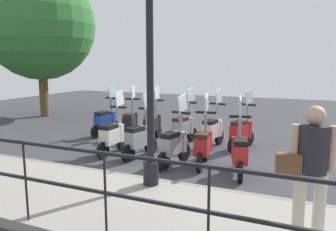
% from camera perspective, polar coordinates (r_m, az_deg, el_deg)
% --- Properties ---
extents(ground_plane, '(28.00, 28.00, 0.00)m').
position_cam_1_polar(ground_plane, '(7.99, 2.74, -6.82)').
color(ground_plane, '#38383D').
extents(promenade_walkway, '(2.20, 20.00, 0.15)m').
position_cam_1_polar(promenade_walkway, '(5.31, -9.78, -14.65)').
color(promenade_walkway, gray).
rests_on(promenade_walkway, ground_plane).
extents(fence_railing, '(0.04, 16.03, 1.07)m').
position_cam_1_polar(fence_railing, '(4.24, -17.93, -9.35)').
color(fence_railing, black).
rests_on(fence_railing, promenade_walkway).
extents(lamp_post_near, '(0.26, 0.90, 4.16)m').
position_cam_1_polar(lamp_post_near, '(5.36, -3.14, 6.82)').
color(lamp_post_near, black).
rests_on(lamp_post_near, promenade_walkway).
extents(pedestrian_with_bag, '(0.37, 0.64, 1.59)m').
position_cam_1_polar(pedestrian_with_bag, '(4.09, 23.53, -7.63)').
color(pedestrian_with_bag, beige).
rests_on(pedestrian_with_bag, promenade_walkway).
extents(tree_large, '(4.37, 4.37, 5.87)m').
position_cam_1_polar(tree_large, '(14.46, -21.43, 14.44)').
color(tree_large, brown).
rests_on(tree_large, ground_plane).
extents(scooter_near_0, '(1.21, 0.51, 1.54)m').
position_cam_1_polar(scooter_near_0, '(6.62, 12.36, -6.12)').
color(scooter_near_0, black).
rests_on(scooter_near_0, ground_plane).
extents(scooter_near_1, '(1.23, 0.45, 1.54)m').
position_cam_1_polar(scooter_near_1, '(7.05, 6.16, -5.00)').
color(scooter_near_1, black).
rests_on(scooter_near_1, ground_plane).
extents(scooter_near_2, '(1.22, 0.48, 1.54)m').
position_cam_1_polar(scooter_near_2, '(7.02, 1.07, -5.01)').
color(scooter_near_2, black).
rests_on(scooter_near_2, ground_plane).
extents(scooter_near_3, '(1.22, 0.49, 1.54)m').
position_cam_1_polar(scooter_near_3, '(7.63, -4.99, -3.89)').
color(scooter_near_3, black).
rests_on(scooter_near_3, ground_plane).
extents(scooter_near_4, '(1.23, 0.44, 1.54)m').
position_cam_1_polar(scooter_near_4, '(7.99, -9.62, -3.37)').
color(scooter_near_4, black).
rests_on(scooter_near_4, ground_plane).
extents(scooter_far_0, '(1.19, 0.55, 1.54)m').
position_cam_1_polar(scooter_far_0, '(8.57, 12.69, -2.62)').
color(scooter_far_0, black).
rests_on(scooter_far_0, ground_plane).
extents(scooter_far_1, '(1.22, 0.47, 1.54)m').
position_cam_1_polar(scooter_far_1, '(8.59, 7.77, -2.45)').
color(scooter_far_1, black).
rests_on(scooter_far_1, ground_plane).
extents(scooter_far_2, '(1.21, 0.52, 1.54)m').
position_cam_1_polar(scooter_far_2, '(8.86, 2.69, -2.00)').
color(scooter_far_2, black).
rests_on(scooter_far_2, ground_plane).
extents(scooter_far_3, '(1.23, 0.44, 1.54)m').
position_cam_1_polar(scooter_far_3, '(9.29, -2.67, -1.48)').
color(scooter_far_3, black).
rests_on(scooter_far_3, ground_plane).
extents(scooter_far_4, '(1.21, 0.51, 1.54)m').
position_cam_1_polar(scooter_far_4, '(9.66, -6.55, -1.12)').
color(scooter_far_4, black).
rests_on(scooter_far_4, ground_plane).
extents(scooter_far_5, '(1.23, 0.47, 1.54)m').
position_cam_1_polar(scooter_far_5, '(10.05, -10.78, -0.81)').
color(scooter_far_5, black).
rests_on(scooter_far_5, ground_plane).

